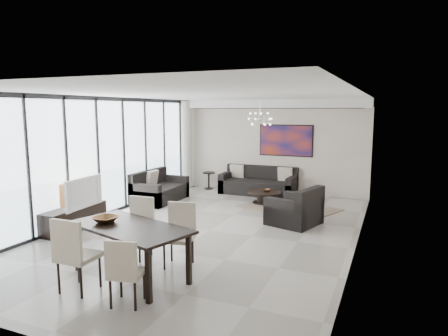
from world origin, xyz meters
The scene contains 20 objects.
room_shell centered at (0.46, 0.00, 1.45)m, with size 6.00×9.00×2.90m.
window_wall centered at (-2.86, 0.00, 1.47)m, with size 0.37×8.95×2.90m.
soffit centered at (0.00, 4.30, 2.77)m, with size 5.98×0.40×0.26m, color white.
painting centered at (0.50, 4.47, 1.65)m, with size 1.68×0.04×0.98m, color #AE3418.
chandelier centered at (0.30, 2.50, 2.35)m, with size 0.66×0.66×0.71m.
rug centered at (1.10, 2.60, 0.01)m, with size 2.29×1.76×0.01m, color black.
coffee_table centered at (0.31, 2.93, 0.18)m, with size 0.93×0.93×0.33m.
bowl_coffee centered at (0.36, 2.98, 0.36)m, with size 0.21×0.21×0.07m, color brown.
sofa_main centered at (-0.23, 4.07, 0.28)m, with size 2.31×0.95×0.84m.
loveseat centered at (-2.55, 2.00, 0.29)m, with size 0.97×1.73×0.86m.
armchair centered at (1.59, 1.20, 0.30)m, with size 1.25×1.29×0.87m.
side_table centered at (-1.98, 4.15, 0.38)m, with size 0.41×0.41×0.56m.
tv_console centered at (-2.76, -1.07, 0.25)m, with size 0.45×1.60×0.50m, color black.
television centered at (-2.60, -1.04, 0.83)m, with size 1.14×0.15×0.66m, color gray.
dining_table centered at (-0.10, -2.67, 0.74)m, with size 2.17×1.50×0.82m.
dining_chair_sw centered at (-0.50, -3.45, 0.64)m, with size 0.52×0.52×1.10m.
dining_chair_se centered at (0.40, -3.49, 0.54)m, with size 0.52×0.52×0.93m.
dining_chair_nw centered at (-0.53, -1.83, 0.61)m, with size 0.50×0.50×1.05m.
dining_chair_ne centered at (0.35, -1.90, 0.60)m, with size 0.57×0.57×1.05m.
bowl_dining centered at (-0.58, -2.65, 0.87)m, with size 0.38×0.38×0.09m, color brown.
Camera 1 is at (3.54, -7.55, 2.58)m, focal length 32.00 mm.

